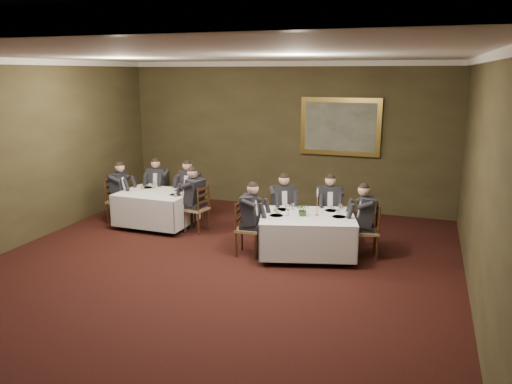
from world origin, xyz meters
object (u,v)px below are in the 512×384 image
Objects in this scene: diner_main_backleft at (283,215)px; diner_sec_endright at (196,208)px; chair_sec_backleft at (159,203)px; chair_sec_endleft at (119,210)px; chair_main_backright at (328,227)px; diner_main_endleft at (249,228)px; diner_sec_backleft at (159,194)px; chair_main_endleft at (248,239)px; chair_main_endright at (366,242)px; table_second at (156,206)px; candlestick at (317,205)px; diner_main_endright at (366,230)px; painting at (340,127)px; diner_sec_backright at (190,197)px; chair_sec_endright at (197,218)px; table_main at (307,232)px; diner_main_backright at (329,216)px; centerpiece at (303,209)px; chair_main_backleft at (282,226)px; diner_sec_endleft at (118,200)px; chair_sec_backright at (191,207)px.

diner_sec_endright is at bearing -27.16° from diner_main_backleft.
chair_sec_endleft is at bearing 48.02° from chair_sec_backleft.
chair_sec_endleft is at bearing -12.12° from chair_main_backright.
diner_main_endleft and diner_sec_backleft have the same top height.
diner_main_endleft reaches higher than chair_main_endleft.
table_second is at bearing 73.23° from chair_main_endright.
diner_sec_backleft is (-2.82, 1.72, 0.23)m from chair_main_endleft.
diner_main_backleft is 1.13m from candlestick.
diner_main_endleft is (-1.23, -1.23, 0.23)m from chair_main_backright.
diner_main_endright reaches higher than chair_main_endright.
diner_sec_backleft reaches higher than chair_main_endright.
chair_sec_endleft is 4.68m from candlestick.
painting is (2.50, 2.53, 1.51)m from diner_sec_endright.
diner_sec_backleft and diner_sec_backright have the same top height.
chair_main_backright is at bearing 86.74° from candlestick.
diner_sec_endright reaches higher than chair_sec_endright.
table_main is 4.48m from chair_sec_endleft.
diner_main_backright is 2.69m from painting.
chair_sec_endright is 0.54× the size of painting.
chair_main_backright is 0.54× the size of painting.
diner_main_endleft reaches higher than centerpiece.
diner_main_backright is 2.73m from diner_sec_endright.
diner_sec_endleft is (-3.75, -0.03, 0.23)m from chair_main_backleft.
chair_sec_endright is at bearing 132.83° from diner_sec_backright.
diner_sec_backright is at bearing 62.31° from chair_main_endright.
diner_main_backleft reaches higher than chair_sec_backright.
table_second is 1.57× the size of chair_sec_backright.
diner_sec_backright is 5.35× the size of centerpiece.
chair_main_endleft is at bearing 93.19° from chair_main_endright.
painting is at bearing 111.88° from diner_sec_endleft.
diner_sec_endright is at bearing 164.09° from centerpiece.
chair_main_endleft is (-1.24, -1.22, -0.23)m from diner_main_backright.
chair_main_endleft is at bearing -165.00° from table_main.
chair_sec_backleft is at bearing -22.54° from chair_main_backright.
chair_sec_backright is 0.54× the size of painting.
diner_sec_endright is at bearing 90.00° from chair_sec_endright.
chair_sec_backleft is at bearing -42.38° from chair_main_backleft.
table_second is at bearing 111.17° from diner_sec_backleft.
diner_sec_backright is 0.73× the size of painting.
chair_sec_endright is at bearing 143.88° from diner_sec_backleft.
table_main is 1.46× the size of diner_sec_endleft.
candlestick is (3.62, -0.60, 0.50)m from table_second.
chair_main_endright is at bearing 15.07° from table_main.
diner_main_endleft is at bearing -166.84° from centerpiece.
chair_main_backright is 0.23m from diner_main_backright.
centerpiece is (2.96, -1.49, 0.61)m from chair_sec_backright.
chair_main_endright is at bearing -4.93° from table_second.
chair_sec_endright is (-1.82, -0.08, 0.00)m from chair_main_backleft.
diner_sec_backright is (0.82, -0.02, 0.00)m from diner_sec_backleft.
diner_sec_endleft is at bearing 178.57° from table_second.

